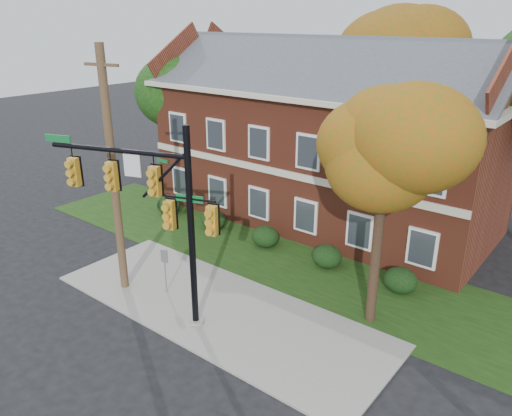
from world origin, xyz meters
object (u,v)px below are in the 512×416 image
Objects in this scene: hedge_far_left at (169,205)px; apartment_building at (325,129)px; hedge_center at (265,237)px; hedge_far_right at (400,280)px; hedge_left at (213,220)px; traffic_signal at (155,203)px; sign_post at (165,264)px; utility_pole at (113,174)px; tree_left_rear at (182,85)px; tree_near_right at (391,149)px; tree_far_rear at (414,48)px; hedge_right at (327,256)px.

apartment_building is at bearing 36.89° from hedge_far_left.
hedge_far_left is at bearing 180.00° from hedge_center.
apartment_building reaches higher than hedge_far_left.
hedge_center is 1.00× the size of hedge_far_right.
hedge_left is 9.42m from traffic_signal.
traffic_signal is 3.69m from sign_post.
apartment_building is at bearing 67.32° from utility_pole.
tree_left_rear is at bearing 113.21° from traffic_signal.
hedge_far_right is (10.50, 0.00, 0.00)m from hedge_left.
tree_near_right is 17.12m from tree_far_rear.
sign_post is (-1.19, 1.22, -3.27)m from traffic_signal.
hedge_center is 7.00m from hedge_far_right.
apartment_building reaches higher than traffic_signal.
hedge_far_left and hedge_left have the same top height.
hedge_center is 1.00× the size of hedge_right.
hedge_far_left is 0.70× the size of sign_post.
hedge_left is at bearing 100.90° from traffic_signal.
hedge_far_left is at bearing -56.58° from tree_left_rear.
hedge_far_left is 3.50m from hedge_left.
tree_left_rear reaches higher than hedge_far_right.
hedge_center is 0.14× the size of utility_pole.
utility_pole reaches higher than hedge_far_left.
hedge_left is at bearing 93.05° from sign_post.
traffic_signal is at bearing -69.24° from sign_post.
tree_far_rear is 1.55× the size of traffic_signal.
hedge_left and hedge_center have the same top height.
tree_left_rear is (-13.23, 4.14, 6.16)m from hedge_right.
hedge_far_right is at bearing -13.89° from tree_left_rear.
tree_left_rear is 15.68m from traffic_signal.
tree_far_rear is at bearing 67.53° from utility_pole.
sign_post is (3.06, -6.12, 0.83)m from hedge_left.
apartment_building is 6.89m from hedge_center.
tree_far_rear is (11.07, 8.96, 2.16)m from tree_left_rear.
apartment_building is 12.31m from utility_pole.
hedge_far_left is 10.50m from hedge_right.
sign_post reaches higher than hedge_far_right.
traffic_signal is at bearing -21.62° from utility_pole.
utility_pole reaches higher than tree_left_rear.
hedge_far_right is 0.12× the size of tree_far_rear.
traffic_signal reaches higher than hedge_right.
traffic_signal reaches higher than hedge_far_left.
tree_near_right is 1.15× the size of traffic_signal.
tree_near_right reaches higher than hedge_left.
tree_left_rear is at bearing 162.63° from hedge_right.
hedge_far_left is 1.00× the size of hedge_center.
tree_near_right is at bearing -48.23° from apartment_building.
utility_pole reaches higher than hedge_far_right.
utility_pole is at bearing -100.25° from apartment_building.
hedge_right is at bearing 142.72° from tree_near_right.
hedge_right is (3.50, 0.00, 0.00)m from hedge_center.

